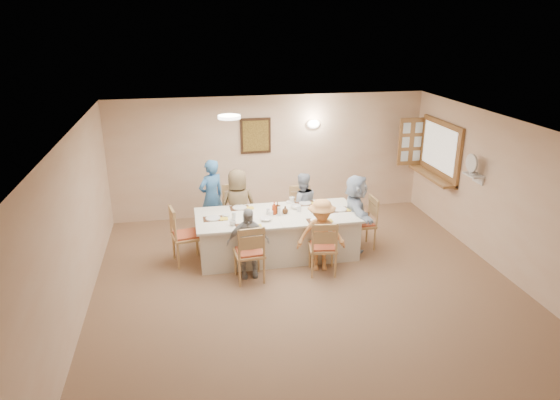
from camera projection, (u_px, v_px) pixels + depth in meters
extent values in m
plane|color=brown|center=(311.00, 296.00, 7.53)|extent=(7.00, 7.00, 0.00)
plane|color=beige|center=(270.00, 156.00, 10.32)|extent=(6.50, 0.00, 6.50)
plane|color=beige|center=(426.00, 387.00, 3.87)|extent=(6.50, 0.00, 6.50)
plane|color=beige|center=(72.00, 237.00, 6.51)|extent=(0.00, 7.00, 7.00)
plane|color=beige|center=(517.00, 204.00, 7.68)|extent=(0.00, 7.00, 7.00)
plane|color=white|center=(315.00, 133.00, 6.67)|extent=(7.00, 7.00, 0.00)
cube|color=black|center=(256.00, 136.00, 10.08)|extent=(0.62, 0.04, 0.72)
cube|color=black|center=(256.00, 136.00, 10.06)|extent=(0.52, 0.02, 0.62)
ellipsoid|color=white|center=(314.00, 124.00, 10.20)|extent=(0.26, 0.09, 0.18)
cylinder|color=white|center=(229.00, 117.00, 7.88)|extent=(0.36, 0.36, 0.05)
cube|color=brown|center=(440.00, 150.00, 9.80)|extent=(0.06, 1.50, 1.15)
cube|color=brown|center=(432.00, 176.00, 9.96)|extent=(0.30, 1.50, 0.05)
cube|color=brown|center=(411.00, 142.00, 10.45)|extent=(0.55, 0.04, 1.00)
cube|color=white|center=(474.00, 175.00, 8.58)|extent=(0.22, 0.36, 0.03)
cube|color=silver|center=(277.00, 234.00, 8.72)|extent=(2.79, 1.18, 0.76)
imported|color=brown|center=(238.00, 206.00, 9.13)|extent=(0.83, 0.67, 1.40)
imported|color=#8C96AA|center=(302.00, 205.00, 9.37)|extent=(0.63, 0.50, 1.26)
imported|color=#9F9F9F|center=(248.00, 243.00, 7.92)|extent=(0.69, 0.29, 1.17)
imported|color=#F2A55C|center=(321.00, 235.00, 8.12)|extent=(0.93, 0.69, 1.24)
imported|color=silver|center=(355.00, 212.00, 8.87)|extent=(1.40, 0.79, 1.38)
imported|color=#3C79BD|center=(212.00, 197.00, 9.47)|extent=(0.85, 0.83, 1.48)
cube|color=#472B19|center=(246.00, 226.00, 8.09)|extent=(0.33, 0.24, 0.01)
cylinder|color=white|center=(246.00, 226.00, 8.09)|extent=(0.22, 0.22, 0.01)
cube|color=yellow|center=(257.00, 226.00, 8.08)|extent=(0.15, 0.15, 0.01)
cube|color=#472B19|center=(317.00, 221.00, 8.31)|extent=(0.33, 0.25, 0.01)
cylinder|color=white|center=(317.00, 220.00, 8.31)|extent=(0.22, 0.22, 0.01)
cube|color=yellow|center=(328.00, 221.00, 8.29)|extent=(0.14, 0.14, 0.01)
cube|color=#472B19|center=(240.00, 208.00, 8.87)|extent=(0.34, 0.25, 0.01)
cylinder|color=white|center=(240.00, 207.00, 8.86)|extent=(0.25, 0.25, 0.02)
cube|color=yellow|center=(250.00, 208.00, 8.85)|extent=(0.13, 0.13, 0.01)
cube|color=#472B19|center=(305.00, 203.00, 9.08)|extent=(0.36, 0.27, 0.01)
cylinder|color=white|center=(305.00, 203.00, 9.08)|extent=(0.23, 0.23, 0.01)
cube|color=yellow|center=(315.00, 203.00, 9.07)|extent=(0.13, 0.13, 0.01)
cube|color=#472B19|center=(213.00, 219.00, 8.39)|extent=(0.33, 0.25, 0.01)
cylinder|color=white|center=(213.00, 218.00, 8.39)|extent=(0.25, 0.25, 0.02)
cube|color=yellow|center=(224.00, 219.00, 8.37)|extent=(0.13, 0.13, 0.01)
cube|color=#472B19|center=(339.00, 210.00, 8.79)|extent=(0.34, 0.25, 0.01)
cylinder|color=white|center=(339.00, 209.00, 8.79)|extent=(0.25, 0.25, 0.02)
cube|color=yellow|center=(350.00, 210.00, 8.77)|extent=(0.14, 0.14, 0.01)
imported|color=white|center=(233.00, 223.00, 8.12)|extent=(0.12, 0.12, 0.09)
imported|color=white|center=(292.00, 200.00, 9.15)|extent=(0.15, 0.15, 0.09)
imported|color=white|center=(266.00, 219.00, 8.32)|extent=(0.25, 0.25, 0.05)
imported|color=white|center=(296.00, 207.00, 8.85)|extent=(0.31, 0.31, 0.06)
imported|color=#AC330E|center=(274.00, 208.00, 8.55)|extent=(0.12, 0.12, 0.23)
imported|color=#432612|center=(277.00, 208.00, 8.60)|extent=(0.14, 0.14, 0.21)
imported|color=#432612|center=(285.00, 210.00, 8.60)|extent=(0.18, 0.18, 0.14)
cylinder|color=silver|center=(268.00, 211.00, 8.59)|extent=(0.06, 0.06, 0.09)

